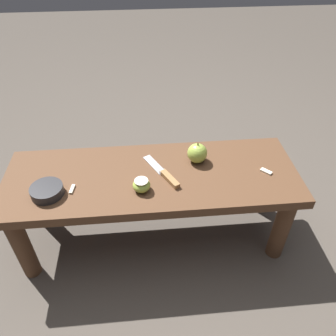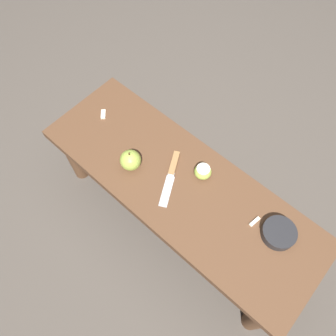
% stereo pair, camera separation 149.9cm
% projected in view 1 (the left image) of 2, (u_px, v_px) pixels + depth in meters
% --- Properties ---
extents(ground_plane, '(8.00, 8.00, 0.00)m').
position_uv_depth(ground_plane, '(154.00, 235.00, 1.57)').
color(ground_plane, '#4C443D').
extents(wooden_bench, '(1.19, 0.41, 0.39)m').
position_uv_depth(wooden_bench, '(152.00, 187.00, 1.37)').
color(wooden_bench, brown).
rests_on(wooden_bench, ground_plane).
extents(knife, '(0.14, 0.22, 0.02)m').
position_uv_depth(knife, '(166.00, 175.00, 1.31)').
color(knife, '#B7BABF').
rests_on(knife, wooden_bench).
extents(apple_whole, '(0.08, 0.08, 0.09)m').
position_uv_depth(apple_whole, '(197.00, 153.00, 1.36)').
color(apple_whole, '#9EB747').
rests_on(apple_whole, wooden_bench).
extents(apple_cut, '(0.07, 0.07, 0.05)m').
position_uv_depth(apple_cut, '(142.00, 185.00, 1.24)').
color(apple_cut, '#9EB747').
rests_on(apple_cut, wooden_bench).
extents(apple_slice_near_knife, '(0.05, 0.05, 0.01)m').
position_uv_depth(apple_slice_near_knife, '(266.00, 171.00, 1.33)').
color(apple_slice_near_knife, silver).
rests_on(apple_slice_near_knife, wooden_bench).
extents(apple_slice_center, '(0.02, 0.05, 0.01)m').
position_uv_depth(apple_slice_center, '(72.00, 189.00, 1.25)').
color(apple_slice_center, silver).
rests_on(apple_slice_center, wooden_bench).
extents(bowl, '(0.12, 0.12, 0.04)m').
position_uv_depth(bowl, '(47.00, 191.00, 1.22)').
color(bowl, '#232326').
rests_on(bowl, wooden_bench).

